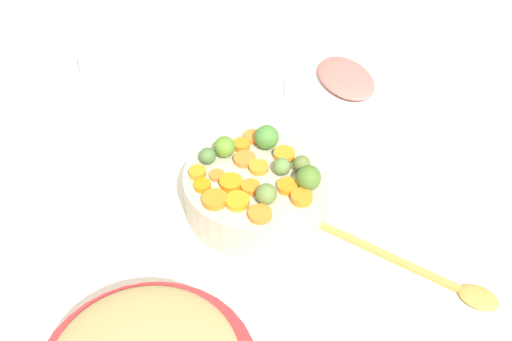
# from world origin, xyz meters

# --- Properties ---
(tabletop) EXTENTS (2.40, 2.40, 0.02)m
(tabletop) POSITION_xyz_m (0.00, 0.00, 0.01)
(tabletop) COLOR white
(tabletop) RESTS_ON ground
(serving_bowl_carrots) EXTENTS (0.24, 0.24, 0.07)m
(serving_bowl_carrots) POSITION_xyz_m (-0.02, -0.01, 0.06)
(serving_bowl_carrots) COLOR #B6B196
(serving_bowl_carrots) RESTS_ON tabletop
(carrot_slice_0) EXTENTS (0.05, 0.05, 0.01)m
(carrot_slice_0) POSITION_xyz_m (-0.09, -0.02, 0.10)
(carrot_slice_0) COLOR orange
(carrot_slice_0) RESTS_ON serving_bowl_carrots
(carrot_slice_1) EXTENTS (0.04, 0.04, 0.01)m
(carrot_slice_1) POSITION_xyz_m (0.06, 0.03, 0.10)
(carrot_slice_1) COLOR orange
(carrot_slice_1) RESTS_ON serving_bowl_carrots
(carrot_slice_2) EXTENTS (0.05, 0.05, 0.01)m
(carrot_slice_2) POSITION_xyz_m (-0.11, 0.02, 0.10)
(carrot_slice_2) COLOR orange
(carrot_slice_2) RESTS_ON serving_bowl_carrots
(carrot_slice_3) EXTENTS (0.03, 0.03, 0.01)m
(carrot_slice_3) POSITION_xyz_m (-0.05, 0.04, 0.10)
(carrot_slice_3) COLOR orange
(carrot_slice_3) RESTS_ON serving_bowl_carrots
(carrot_slice_4) EXTENTS (0.04, 0.04, 0.01)m
(carrot_slice_4) POSITION_xyz_m (-0.06, 0.01, 0.10)
(carrot_slice_4) COLOR orange
(carrot_slice_4) RESTS_ON serving_bowl_carrots
(carrot_slice_5) EXTENTS (0.04, 0.04, 0.01)m
(carrot_slice_5) POSITION_xyz_m (-0.04, -0.10, 0.10)
(carrot_slice_5) COLOR orange
(carrot_slice_5) RESTS_ON serving_bowl_carrots
(carrot_slice_6) EXTENTS (0.04, 0.04, 0.01)m
(carrot_slice_6) POSITION_xyz_m (0.04, -0.04, 0.10)
(carrot_slice_6) COLOR orange
(carrot_slice_6) RESTS_ON serving_bowl_carrots
(carrot_slice_7) EXTENTS (0.04, 0.04, 0.01)m
(carrot_slice_7) POSITION_xyz_m (-0.06, -0.02, 0.10)
(carrot_slice_7) COLOR orange
(carrot_slice_7) RESTS_ON serving_bowl_carrots
(carrot_slice_8) EXTENTS (0.03, 0.03, 0.01)m
(carrot_slice_8) POSITION_xyz_m (-0.03, -0.07, 0.10)
(carrot_slice_8) COLOR orange
(carrot_slice_8) RESTS_ON serving_bowl_carrots
(carrot_slice_9) EXTENTS (0.04, 0.04, 0.01)m
(carrot_slice_9) POSITION_xyz_m (-0.10, -0.06, 0.10)
(carrot_slice_9) COLOR orange
(carrot_slice_9) RESTS_ON serving_bowl_carrots
(carrot_slice_10) EXTENTS (0.05, 0.05, 0.01)m
(carrot_slice_10) POSITION_xyz_m (0.00, 0.02, 0.10)
(carrot_slice_10) COLOR orange
(carrot_slice_10) RESTS_ON serving_bowl_carrots
(carrot_slice_11) EXTENTS (0.04, 0.04, 0.01)m
(carrot_slice_11) POSITION_xyz_m (-0.09, 0.05, 0.10)
(carrot_slice_11) COLOR orange
(carrot_slice_11) RESTS_ON serving_bowl_carrots
(carrot_slice_12) EXTENTS (0.04, 0.04, 0.01)m
(carrot_slice_12) POSITION_xyz_m (-0.01, -0.01, 0.10)
(carrot_slice_12) COLOR orange
(carrot_slice_12) RESTS_ON serving_bowl_carrots
(carrot_slice_13) EXTENTS (0.04, 0.04, 0.01)m
(carrot_slice_13) POSITION_xyz_m (0.03, 0.04, 0.10)
(carrot_slice_13) COLOR orange
(carrot_slice_13) RESTS_ON serving_bowl_carrots
(carrot_slice_14) EXTENTS (0.04, 0.04, 0.01)m
(carrot_slice_14) POSITION_xyz_m (-0.06, 0.07, 0.10)
(carrot_slice_14) COLOR orange
(carrot_slice_14) RESTS_ON serving_bowl_carrots
(brussels_sprout_0) EXTENTS (0.03, 0.03, 0.03)m
(brussels_sprout_0) POSITION_xyz_m (-0.07, -0.05, 0.11)
(brussels_sprout_0) COLOR #5C7838
(brussels_sprout_0) RESTS_ON serving_bowl_carrots
(brussels_sprout_1) EXTENTS (0.04, 0.04, 0.04)m
(brussels_sprout_1) POSITION_xyz_m (0.05, -0.00, 0.11)
(brussels_sprout_1) COLOR #437E32
(brussels_sprout_1) RESTS_ON serving_bowl_carrots
(brussels_sprout_2) EXTENTS (0.03, 0.03, 0.03)m
(brussels_sprout_2) POSITION_xyz_m (-0.03, 0.07, 0.11)
(brussels_sprout_2) COLOR #466F38
(brussels_sprout_2) RESTS_ON serving_bowl_carrots
(brussels_sprout_3) EXTENTS (0.04, 0.04, 0.04)m
(brussels_sprout_3) POSITION_xyz_m (-0.00, 0.05, 0.11)
(brussels_sprout_3) COLOR #598729
(brussels_sprout_3) RESTS_ON serving_bowl_carrots
(brussels_sprout_4) EXTENTS (0.03, 0.03, 0.03)m
(brussels_sprout_4) POSITION_xyz_m (0.00, -0.05, 0.11)
(brussels_sprout_4) COLOR #5C8340
(brussels_sprout_4) RESTS_ON serving_bowl_carrots
(brussels_sprout_5) EXTENTS (0.03, 0.03, 0.03)m
(brussels_sprout_5) POSITION_xyz_m (0.02, -0.08, 0.11)
(brussels_sprout_5) COLOR #5C6F33
(brussels_sprout_5) RESTS_ON serving_bowl_carrots
(brussels_sprout_6) EXTENTS (0.04, 0.04, 0.04)m
(brussels_sprout_6) POSITION_xyz_m (-0.01, -0.10, 0.11)
(brussels_sprout_6) COLOR #496F29
(brussels_sprout_6) RESTS_ON serving_bowl_carrots
(wooden_spoon) EXTENTS (0.07, 0.33, 0.01)m
(wooden_spoon) POSITION_xyz_m (-0.05, -0.32, 0.03)
(wooden_spoon) COLOR #BB8E42
(wooden_spoon) RESTS_ON tabletop
(casserole_dish) EXTENTS (0.21, 0.21, 0.11)m
(casserole_dish) POSITION_xyz_m (0.20, 0.38, 0.08)
(casserole_dish) COLOR white
(casserole_dish) RESTS_ON tabletop
(ham_plate) EXTENTS (0.25, 0.25, 0.01)m
(ham_plate) POSITION_xyz_m (0.35, -0.04, 0.03)
(ham_plate) COLOR white
(ham_plate) RESTS_ON tabletop
(ham_slice_main) EXTENTS (0.19, 0.19, 0.02)m
(ham_slice_main) POSITION_xyz_m (0.37, -0.04, 0.04)
(ham_slice_main) COLOR #C66B61
(ham_slice_main) RESTS_ON ham_plate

